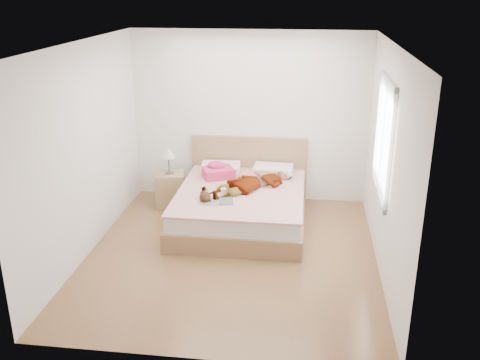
{
  "coord_description": "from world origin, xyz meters",
  "views": [
    {
      "loc": [
        0.87,
        -5.92,
        3.22
      ],
      "look_at": [
        0.0,
        0.85,
        0.7
      ],
      "focal_mm": 40.0,
      "sensor_mm": 36.0,
      "label": 1
    }
  ],
  "objects": [
    {
      "name": "plush_toy",
      "position": [
        -0.42,
        0.49,
        0.58
      ],
      "size": [
        0.2,
        0.25,
        0.13
      ],
      "color": "black",
      "rests_on": "bed"
    },
    {
      "name": "room_shell",
      "position": [
        1.77,
        0.3,
        1.5
      ],
      "size": [
        4.0,
        4.0,
        4.0
      ],
      "color": "white",
      "rests_on": "ground"
    },
    {
      "name": "coffee_mug",
      "position": [
        -0.21,
        0.77,
        0.55
      ],
      "size": [
        0.11,
        0.1,
        0.08
      ],
      "color": "white",
      "rests_on": "bed"
    },
    {
      "name": "nightstand",
      "position": [
        -1.15,
        1.47,
        0.31
      ],
      "size": [
        0.5,
        0.46,
        0.93
      ],
      "color": "olive",
      "rests_on": "ground"
    },
    {
      "name": "towel",
      "position": [
        -0.41,
        1.45,
        0.6
      ],
      "size": [
        0.55,
        0.51,
        0.23
      ],
      "color": "#F6427C",
      "rests_on": "bed"
    },
    {
      "name": "woman",
      "position": [
        0.14,
        1.11,
        0.61
      ],
      "size": [
        1.45,
        1.42,
        0.2
      ],
      "primitive_type": "imported",
      "rotation": [
        0.0,
        0.0,
        -0.81
      ],
      "color": "white",
      "rests_on": "bed"
    },
    {
      "name": "ground",
      "position": [
        0.0,
        0.0,
        0.0
      ],
      "size": [
        4.0,
        4.0,
        0.0
      ],
      "primitive_type": "plane",
      "color": "#512D19",
      "rests_on": "ground"
    },
    {
      "name": "phone",
      "position": [
        -0.36,
        1.51,
        0.67
      ],
      "size": [
        0.09,
        0.09,
        0.05
      ],
      "primitive_type": "cube",
      "rotation": [
        0.44,
        0.0,
        0.76
      ],
      "color": "silver",
      "rests_on": "bed"
    },
    {
      "name": "hair",
      "position": [
        -0.43,
        1.56,
        0.55
      ],
      "size": [
        0.54,
        0.61,
        0.08
      ],
      "primitive_type": "ellipsoid",
      "rotation": [
        0.0,
        0.0,
        0.24
      ],
      "color": "black",
      "rests_on": "bed"
    },
    {
      "name": "magazine",
      "position": [
        -0.25,
        0.5,
        0.52
      ],
      "size": [
        0.49,
        0.37,
        0.03
      ],
      "color": "white",
      "rests_on": "bed"
    },
    {
      "name": "bed",
      "position": [
        0.0,
        1.04,
        0.28
      ],
      "size": [
        1.8,
        2.08,
        1.0
      ],
      "color": "brown",
      "rests_on": "ground"
    }
  ]
}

